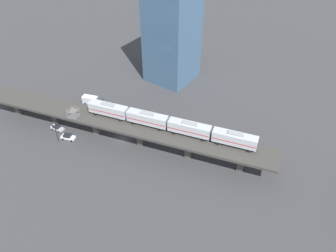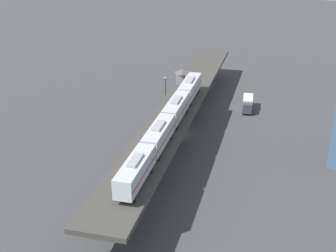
{
  "view_description": "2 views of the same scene",
  "coord_description": "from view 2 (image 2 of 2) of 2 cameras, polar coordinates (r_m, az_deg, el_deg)",
  "views": [
    {
      "loc": [
        53.51,
        54.97,
        67.0
      ],
      "look_at": [
        -5.07,
        13.89,
        8.51
      ],
      "focal_mm": 35.0,
      "sensor_mm": 36.0,
      "label": 1
    },
    {
      "loc": [
        -43.1,
        81.93,
        43.43
      ],
      "look_at": [
        -5.07,
        13.89,
        8.51
      ],
      "focal_mm": 50.0,
      "sensor_mm": 36.0,
      "label": 2
    }
  ],
  "objects": [
    {
      "name": "ground_plane",
      "position": [
        102.25,
        1.32,
        -1.01
      ],
      "size": [
        400.0,
        400.0,
        0.0
      ],
      "primitive_type": "plane",
      "color": "#38383A"
    },
    {
      "name": "elevated_viaduct",
      "position": [
        99.99,
        1.37,
        2.17
      ],
      "size": [
        31.34,
        91.14,
        7.01
      ],
      "color": "#393733",
      "rests_on": "ground"
    },
    {
      "name": "subway_train",
      "position": [
        84.99,
        -0.0,
        0.64
      ],
      "size": [
        15.27,
        48.9,
        4.45
      ],
      "color": "#ADB2BA",
      "rests_on": "elevated_viaduct"
    },
    {
      "name": "signal_hut",
      "position": [
        112.26,
        1.83,
        6.16
      ],
      "size": [
        3.93,
        3.93,
        3.4
      ],
      "color": "slate",
      "rests_on": "elevated_viaduct"
    },
    {
      "name": "street_car_white",
      "position": [
        116.89,
        0.43,
        2.82
      ],
      "size": [
        3.21,
        4.75,
        1.89
      ],
      "color": "silver",
      "rests_on": "ground"
    },
    {
      "name": "street_car_silver",
      "position": [
        121.55,
        2.24,
        3.65
      ],
      "size": [
        2.31,
        4.57,
        1.89
      ],
      "color": "#B7BABF",
      "rests_on": "ground"
    },
    {
      "name": "delivery_truck",
      "position": [
        115.97,
        9.7,
        2.72
      ],
      "size": [
        4.43,
        7.54,
        3.2
      ],
      "color": "#333338",
      "rests_on": "ground"
    },
    {
      "name": "street_lamp",
      "position": [
        118.16,
        -0.33,
        4.7
      ],
      "size": [
        0.44,
        0.44,
        6.94
      ],
      "color": "black",
      "rests_on": "ground"
    }
  ]
}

